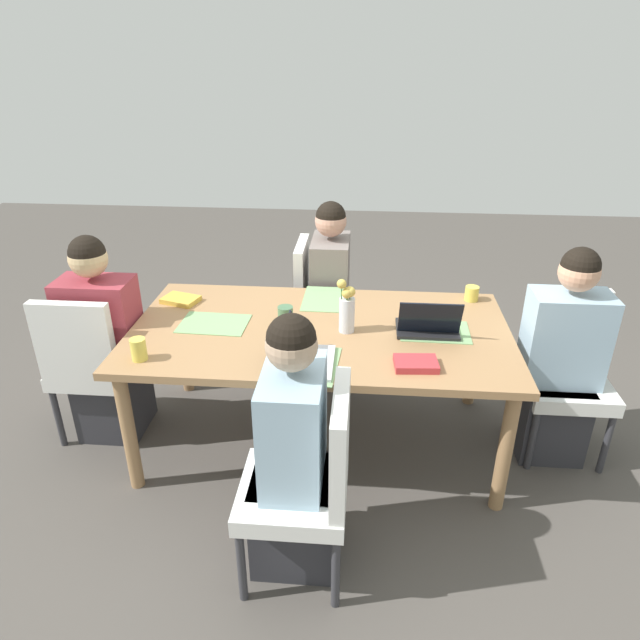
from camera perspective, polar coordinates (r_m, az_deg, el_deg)
The scene contains 22 objects.
ground_plane at distance 3.38m, azimuth 0.00°, elevation -11.82°, with size 10.00×10.00×0.00m, color #4C4742.
dining_table at distance 3.03m, azimuth 0.00°, elevation -2.02°, with size 1.99×1.08×0.72m.
chair_head_right_left_near at distance 3.38m, azimuth 23.39°, elevation -4.17°, with size 0.44×0.44×0.90m.
person_head_right_left_near at distance 3.28m, azimuth 22.85°, elevation -4.40°, with size 0.40×0.36×1.19m.
chair_head_left_left_mid at distance 3.39m, azimuth -22.09°, elevation -3.80°, with size 0.44×0.44×0.90m.
person_head_left_left_mid at distance 3.41m, azimuth -20.74°, elevation -2.85°, with size 0.40×0.36×1.19m.
chair_far_left_far at distance 3.88m, azimuth -0.10°, elevation 2.05°, with size 0.44×0.44×0.90m.
person_far_left_far at distance 3.81m, azimuth 0.95°, elevation 2.02°, with size 0.36×0.40×1.19m.
chair_near_right_near at distance 2.38m, azimuth -0.92°, elevation -15.49°, with size 0.44×0.44×0.90m.
person_near_right_near at distance 2.42m, azimuth -2.60°, elevation -13.95°, with size 0.36×0.40×1.19m.
flower_vase at distance 2.91m, azimuth 2.71°, elevation 1.24°, with size 0.09×0.08×0.29m.
placemat_head_right_left_near at distance 3.02m, azimuth 11.43°, elevation -1.10°, with size 0.36×0.26×0.00m, color #7FAD70.
placemat_head_left_left_mid at distance 3.09m, azimuth -10.61°, elevation -0.35°, with size 0.36×0.26×0.00m, color #7FAD70.
placemat_far_left_far at distance 3.33m, azimuth 0.51°, elevation 2.13°, with size 0.36×0.26×0.00m, color #7FAD70.
placemat_near_right_near at distance 2.66m, azimuth -1.04°, elevation -4.50°, with size 0.36×0.26×0.00m, color #7FAD70.
laptop_near_right_near at distance 2.65m, azimuth -1.49°, elevation -3.65°, with size 0.22×0.32×0.20m.
laptop_head_right_left_near at distance 2.98m, azimuth 10.78°, elevation -0.58°, with size 0.32×0.22×0.21m.
coffee_mug_near_left at distance 3.42m, azimuth 14.99°, elevation 2.59°, with size 0.08×0.08×0.09m, color #DBC64C.
coffee_mug_near_right at distance 3.05m, azimuth -3.49°, elevation 0.54°, with size 0.08×0.08×0.09m, color #47704C.
coffee_mug_centre_left at distance 2.82m, azimuth -17.75°, elevation -2.82°, with size 0.07×0.07×0.11m, color #DBC64C.
book_red_cover at distance 3.39m, azimuth -13.82°, elevation 2.00°, with size 0.20×0.14×0.03m, color gold.
book_blue_cover at distance 2.68m, azimuth 9.61°, elevation -4.35°, with size 0.20×0.14×0.03m, color #B73338.
Camera 1 is at (0.22, -2.66, 2.08)m, focal length 31.87 mm.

